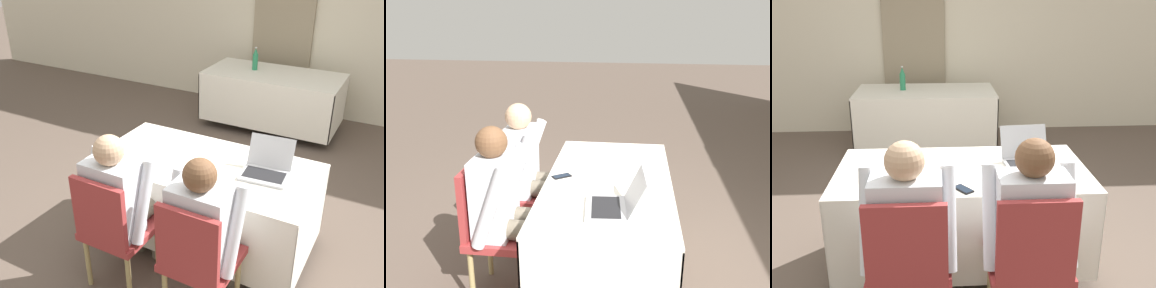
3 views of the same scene
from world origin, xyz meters
TOP-DOWN VIEW (x-y plane):
  - ground_plane at (0.00, 0.00)m, footprint 24.00×24.00m
  - conference_table_near at (0.00, 0.00)m, footprint 1.67×0.85m
  - laptop at (0.46, 0.06)m, footprint 0.35×0.36m
  - cell_phone at (-0.01, -0.33)m, footprint 0.13×0.14m
  - paper_beside_laptop at (0.65, 0.21)m, footprint 0.30×0.35m
  - paper_centre_table at (-0.54, 0.23)m, footprint 0.28×0.34m
  - chair_near_left at (-0.32, -0.73)m, footprint 0.44×0.44m
  - chair_near_right at (0.32, -0.73)m, footprint 0.44×0.44m
  - person_checkered_shirt at (-0.32, -0.63)m, footprint 0.50×0.52m
  - person_white_shirt at (0.32, -0.63)m, footprint 0.50×0.52m

SIDE VIEW (x-z plane):
  - ground_plane at x=0.00m, z-range 0.00..0.00m
  - chair_near_left at x=-0.32m, z-range 0.05..0.96m
  - chair_near_right at x=0.32m, z-range 0.05..0.96m
  - conference_table_near at x=0.00m, z-range 0.19..0.92m
  - person_checkered_shirt at x=-0.32m, z-range 0.08..1.25m
  - person_white_shirt at x=0.32m, z-range 0.08..1.25m
  - paper_beside_laptop at x=0.65m, z-range 0.72..0.73m
  - paper_centre_table at x=-0.54m, z-range 0.72..0.73m
  - cell_phone at x=-0.01m, z-range 0.72..0.73m
  - laptop at x=0.46m, z-range 0.65..0.88m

